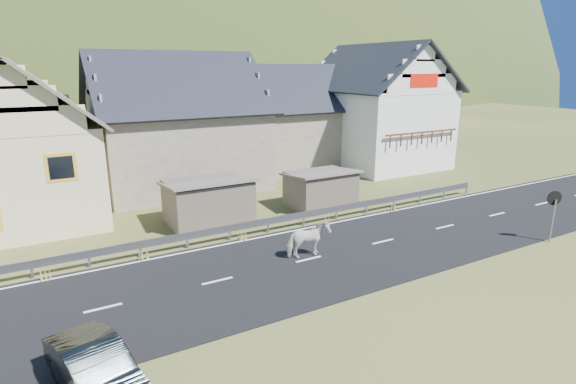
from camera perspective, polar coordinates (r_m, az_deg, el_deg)
ground at (r=18.84m, az=2.63°, el=-8.63°), size 160.00×160.00×0.00m
road at (r=18.84m, az=2.63°, el=-8.58°), size 60.00×7.00×0.04m
lane_markings at (r=18.83m, az=2.63°, el=-8.51°), size 60.00×6.60×0.01m
guardrail at (r=21.62m, az=-2.51°, el=-3.77°), size 28.10×0.09×0.75m
shed_left at (r=23.20m, az=-10.11°, el=-1.25°), size 4.30×3.30×2.40m
shed_right at (r=25.57m, az=4.13°, el=0.31°), size 3.80×2.90×2.20m
house_cream at (r=26.77m, az=-31.08°, el=6.14°), size 7.80×9.80×8.30m
house_stone_a at (r=30.81m, az=-14.01°, el=9.38°), size 10.80×9.80×8.90m
house_stone_b at (r=36.56m, az=0.61°, el=10.12°), size 9.80×8.80×8.10m
house_white at (r=37.48m, az=11.11°, el=11.24°), size 8.80×10.80×9.70m
mountain at (r=197.02m, az=-25.03°, el=6.07°), size 440.00×280.00×260.00m
horse at (r=18.77m, az=2.57°, el=-6.11°), size 0.93×1.84×1.51m
car at (r=12.53m, az=-23.10°, el=-20.27°), size 2.26×4.13×1.29m
traffic_mirror at (r=23.40m, az=30.67°, el=-1.41°), size 0.63×0.33×2.41m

